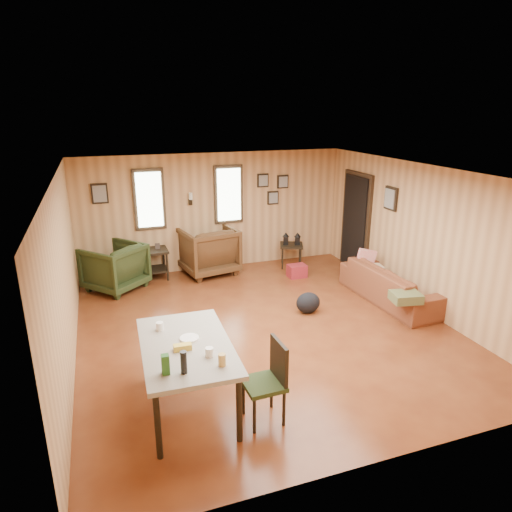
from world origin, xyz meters
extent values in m
cube|color=brown|center=(0.00, 0.00, -0.01)|extent=(5.50, 6.00, 0.02)
cube|color=#997C5B|center=(0.00, 0.00, 2.41)|extent=(5.50, 6.00, 0.02)
cube|color=tan|center=(0.00, 3.01, 1.20)|extent=(5.50, 0.02, 2.40)
cube|color=tan|center=(0.00, -3.01, 1.20)|extent=(5.50, 0.02, 2.40)
cube|color=tan|center=(-2.76, 0.00, 1.20)|extent=(0.02, 6.00, 2.40)
cube|color=tan|center=(2.76, 0.00, 1.20)|extent=(0.02, 6.00, 2.40)
cube|color=black|center=(-1.30, 2.97, 1.55)|extent=(0.60, 0.05, 1.20)
cube|color=#E0F2D1|center=(-1.30, 2.93, 1.55)|extent=(0.48, 0.04, 1.06)
cube|color=black|center=(0.30, 2.97, 1.55)|extent=(0.60, 0.05, 1.20)
cube|color=#E0F2D1|center=(0.30, 2.93, 1.55)|extent=(0.48, 0.04, 1.06)
cube|color=black|center=(-0.50, 2.95, 1.45)|extent=(0.07, 0.05, 0.12)
cylinder|color=silver|center=(-0.50, 2.89, 1.58)|extent=(0.07, 0.07, 0.14)
cube|color=black|center=(2.72, 1.95, 1.00)|extent=(0.06, 1.00, 2.05)
cube|color=black|center=(2.68, 1.95, 1.00)|extent=(0.04, 0.82, 1.90)
cube|color=black|center=(1.05, 2.97, 1.80)|extent=(0.24, 0.04, 0.28)
cube|color=#9E998C|center=(1.05, 2.94, 1.80)|extent=(0.19, 0.02, 0.22)
cube|color=black|center=(1.50, 2.97, 1.75)|extent=(0.24, 0.04, 0.28)
cube|color=#9E998C|center=(1.50, 2.94, 1.75)|extent=(0.19, 0.02, 0.22)
cube|color=black|center=(1.28, 2.97, 1.42)|extent=(0.24, 0.04, 0.28)
cube|color=#9E998C|center=(1.28, 2.94, 1.42)|extent=(0.19, 0.02, 0.22)
cube|color=black|center=(-2.20, 2.97, 1.72)|extent=(0.30, 0.04, 0.38)
cube|color=#9E998C|center=(-2.20, 2.94, 1.72)|extent=(0.24, 0.02, 0.31)
cube|color=black|center=(2.72, 0.85, 1.70)|extent=(0.04, 0.34, 0.42)
cube|color=#9E998C|center=(2.69, 0.85, 1.70)|extent=(0.02, 0.27, 0.34)
imported|color=brown|center=(2.47, 0.25, 0.41)|extent=(0.70, 2.13, 0.82)
imported|color=#4A2D16|center=(-0.23, 2.70, 0.53)|extent=(1.19, 1.14, 1.06)
imported|color=#283417|center=(-2.08, 2.41, 0.48)|extent=(1.27, 1.27, 0.96)
cube|color=black|center=(-1.34, 2.73, 0.58)|extent=(0.58, 0.53, 0.04)
cube|color=black|center=(-1.34, 2.73, 0.19)|extent=(0.53, 0.48, 0.03)
cylinder|color=black|center=(-1.58, 2.52, 0.28)|extent=(0.04, 0.04, 0.57)
cylinder|color=black|center=(-1.09, 2.53, 0.28)|extent=(0.04, 0.04, 0.57)
cylinder|color=black|center=(-1.58, 2.94, 0.28)|extent=(0.04, 0.04, 0.57)
cylinder|color=black|center=(-1.10, 2.94, 0.28)|extent=(0.04, 0.04, 0.57)
cube|color=#40322A|center=(-1.46, 2.73, 0.67)|extent=(0.11, 0.02, 0.14)
cube|color=#40322A|center=(-1.23, 2.73, 0.66)|extent=(0.09, 0.02, 0.13)
cube|color=black|center=(1.53, 2.50, 0.47)|extent=(0.61, 0.61, 0.04)
cylinder|color=black|center=(1.28, 2.39, 0.24)|extent=(0.04, 0.04, 0.47)
cylinder|color=black|center=(1.63, 2.25, 0.24)|extent=(0.04, 0.04, 0.47)
cylinder|color=black|center=(1.42, 2.74, 0.24)|extent=(0.04, 0.04, 0.47)
cylinder|color=black|center=(1.77, 2.60, 0.24)|extent=(0.04, 0.04, 0.47)
cube|color=black|center=(1.42, 2.54, 0.57)|extent=(0.13, 0.13, 0.17)
cone|color=black|center=(1.42, 2.54, 0.71)|extent=(0.18, 0.18, 0.09)
cube|color=black|center=(1.64, 2.45, 0.57)|extent=(0.13, 0.13, 0.17)
cone|color=black|center=(1.64, 2.45, 0.71)|extent=(0.18, 0.18, 0.09)
cube|color=maroon|center=(1.38, 1.86, 0.13)|extent=(0.37, 0.27, 0.26)
ellipsoid|color=black|center=(0.87, 0.28, 0.18)|extent=(0.45, 0.37, 0.35)
cube|color=brown|center=(2.07, -0.66, 0.49)|extent=(0.49, 0.42, 0.14)
cube|color=red|center=(2.36, 0.94, 0.58)|extent=(0.40, 0.17, 0.39)
cube|color=tan|center=(2.33, 0.67, 0.47)|extent=(0.42, 0.35, 0.11)
cube|color=gray|center=(-1.49, -1.57, 0.79)|extent=(1.01, 1.62, 0.05)
cylinder|color=black|center=(-1.92, -2.24, 0.38)|extent=(0.07, 0.07, 0.76)
cylinder|color=black|center=(-1.11, -2.27, 0.38)|extent=(0.07, 0.07, 0.76)
cylinder|color=black|center=(-1.87, -0.86, 0.38)|extent=(0.07, 0.07, 0.76)
cylinder|color=black|center=(-1.07, -0.89, 0.38)|extent=(0.07, 0.07, 0.76)
cylinder|color=white|center=(-1.31, -1.89, 0.86)|extent=(0.09, 0.09, 0.10)
cylinder|color=white|center=(-1.71, -1.13, 0.86)|extent=(0.09, 0.09, 0.10)
cube|color=#276022|center=(-1.79, -2.07, 0.91)|extent=(0.08, 0.08, 0.20)
cylinder|color=black|center=(-1.62, -2.11, 0.93)|extent=(0.07, 0.07, 0.23)
cylinder|color=tan|center=(-1.23, -2.11, 0.88)|extent=(0.08, 0.08, 0.13)
cylinder|color=white|center=(-1.44, -1.46, 0.82)|extent=(0.22, 0.22, 0.02)
cube|color=gold|center=(-1.55, -1.67, 0.84)|extent=(0.19, 0.09, 0.06)
cube|color=#283417|center=(-0.77, -2.04, 0.45)|extent=(0.43, 0.43, 0.05)
cube|color=black|center=(-0.59, -2.03, 0.70)|extent=(0.05, 0.40, 0.46)
cylinder|color=black|center=(-0.93, -2.21, 0.22)|extent=(0.04, 0.04, 0.44)
cylinder|color=black|center=(-0.59, -2.20, 0.22)|extent=(0.04, 0.04, 0.44)
cylinder|color=black|center=(-0.94, -1.87, 0.22)|extent=(0.04, 0.04, 0.44)
cylinder|color=black|center=(-0.61, -1.86, 0.22)|extent=(0.04, 0.04, 0.44)
camera|label=1|loc=(-2.23, -5.97, 3.27)|focal=32.00mm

